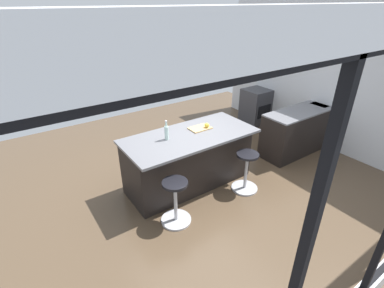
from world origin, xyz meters
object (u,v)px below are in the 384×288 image
(stool_by_window, at_px, (246,173))
(stool_middle, at_px, (176,203))
(apple_yellow, at_px, (207,125))
(kitchen_island, at_px, (189,159))
(water_bottle, at_px, (167,132))
(oven_range, at_px, (256,106))
(cutting_board, at_px, (200,128))

(stool_by_window, distance_m, stool_middle, 1.37)
(stool_middle, xyz_separation_m, apple_yellow, (-1.05, -0.68, 0.69))
(apple_yellow, bearing_deg, kitchen_island, -0.55)
(apple_yellow, distance_m, water_bottle, 0.76)
(kitchen_island, bearing_deg, stool_middle, 44.83)
(oven_range, relative_size, apple_yellow, 10.97)
(kitchen_island, bearing_deg, water_bottle, -3.29)
(oven_range, xyz_separation_m, water_bottle, (3.33, 1.27, 0.64))
(water_bottle, bearing_deg, apple_yellow, 178.04)
(water_bottle, bearing_deg, stool_by_window, 146.80)
(stool_middle, bearing_deg, apple_yellow, -147.18)
(stool_by_window, height_order, stool_middle, same)
(oven_range, distance_m, water_bottle, 3.62)
(kitchen_island, height_order, cutting_board, cutting_board)
(stool_by_window, height_order, water_bottle, water_bottle)
(oven_range, height_order, cutting_board, cutting_board)
(apple_yellow, bearing_deg, water_bottle, -1.96)
(oven_range, distance_m, apple_yellow, 2.94)
(oven_range, bearing_deg, kitchen_island, 23.76)
(cutting_board, bearing_deg, stool_by_window, 119.28)
(oven_range, xyz_separation_m, kitchen_island, (2.94, 1.29, 0.04))
(oven_range, distance_m, kitchen_island, 3.21)
(oven_range, distance_m, stool_middle, 4.13)
(kitchen_island, distance_m, water_bottle, 0.71)
(stool_middle, bearing_deg, kitchen_island, -135.17)
(stool_by_window, distance_m, water_bottle, 1.49)
(water_bottle, bearing_deg, kitchen_island, 176.71)
(kitchen_island, bearing_deg, stool_by_window, 135.17)
(oven_range, distance_m, cutting_board, 2.98)
(kitchen_island, relative_size, water_bottle, 6.93)
(stool_by_window, bearing_deg, cutting_board, -60.72)
(cutting_board, xyz_separation_m, apple_yellow, (-0.10, 0.06, 0.05))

